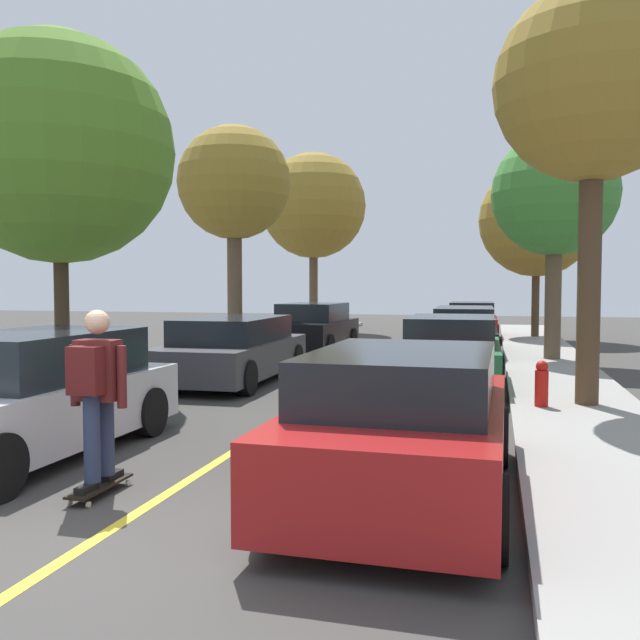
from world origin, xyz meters
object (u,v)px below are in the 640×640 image
Objects in this scene: parked_car_left_far at (313,329)px; street_tree_right_far at (537,220)px; street_tree_right_near at (555,195)px; street_tree_left_nearest at (59,149)px; street_tree_right_nearest at (593,86)px; parked_car_right_far at (465,332)px; street_tree_left_far at (313,206)px; parked_car_left_nearest at (28,397)px; parked_car_right_nearest at (404,425)px; fire_hydrant at (542,384)px; parked_car_left_near at (233,350)px; skateboarder at (96,387)px; street_tree_left_near at (234,185)px; skateboard at (100,486)px; parked_car_right_near at (451,353)px; parked_car_right_farthest at (472,321)px.

street_tree_right_far reaches higher than parked_car_left_far.
street_tree_left_nearest is at bearing -140.01° from street_tree_right_near.
street_tree_right_nearest is (8.76, 0.73, 0.65)m from street_tree_left_nearest.
parked_car_right_far is 7.62m from street_tree_right_far.
street_tree_left_far reaches higher than street_tree_right_far.
parked_car_left_nearest is at bearing -109.42° from street_tree_right_far.
parked_car_right_nearest reaches higher than fire_hydrant.
street_tree_left_nearest is at bearing -120.46° from street_tree_right_far.
parked_car_left_near is at bearing -126.09° from parked_car_right_far.
skateboarder is at bearing -129.70° from fire_hydrant.
street_tree_left_near is at bearing -176.68° from parked_car_right_far.
skateboard is at bearing -112.29° from street_tree_right_near.
street_tree_left_near is at bearing 90.00° from street_tree_left_nearest.
parked_car_left_nearest reaches higher than parked_car_right_near.
parked_car_right_nearest is at bearing -96.57° from street_tree_right_far.
parked_car_right_nearest is 0.63× the size of street_tree_left_near.
street_tree_right_nearest is at bearing -81.00° from parked_car_right_farthest.
street_tree_right_near reaches higher than skateboarder.
street_tree_left_nearest is at bearing -104.05° from parked_car_left_far.
street_tree_left_nearest is at bearing -130.88° from parked_car_left_near.
fire_hydrant is (8.07, -7.82, -4.40)m from street_tree_left_near.
parked_car_right_near is at bearing 136.32° from street_tree_right_nearest.
parked_car_right_nearest is at bearing -90.00° from parked_car_right_farthest.
street_tree_left_near is (-6.57, -6.42, 4.23)m from parked_car_right_farthest.
street_tree_right_far reaches higher than street_tree_right_near.
parked_car_left_near is at bearing -81.38° from street_tree_left_far.
parked_car_right_near is at bearing 3.81° from parked_car_left_near.
street_tree_left_near reaches higher than parked_car_right_far.
street_tree_right_nearest is 14.18m from street_tree_right_far.
street_tree_right_far reaches higher than skateboard.
skateboard is at bearing -98.17° from parked_car_right_farthest.
parked_car_left_nearest is 0.66× the size of street_tree_right_nearest.
parked_car_left_near is 0.76× the size of street_tree_left_nearest.
fire_hydrant is (5.88, 4.07, -0.21)m from parked_car_left_nearest.
street_tree_left_near is at bearing 135.89° from fire_hydrant.
street_tree_left_far is at bearing 96.04° from parked_car_left_nearest.
street_tree_left_far is at bearing 107.27° from parked_car_right_nearest.
street_tree_right_nearest is at bearing -74.31° from parked_car_right_far.
skateboard is at bearing -129.90° from fire_hydrant.
parked_car_right_nearest reaches higher than parked_car_right_far.
skateboarder is (1.59, -13.59, 0.34)m from parked_car_left_far.
parked_car_left_far is at bearing 75.95° from street_tree_left_nearest.
skateboarder is (3.79, -4.82, -3.29)m from street_tree_left_nearest.
parked_car_right_farthest is 0.67× the size of street_tree_right_far.
parked_car_right_farthest is 8.34m from street_tree_right_near.
parked_car_left_far is at bearing 96.71° from skateboard.
street_tree_right_far is at bearing 90.00° from street_tree_right_nearest.
street_tree_right_far is at bearing 75.84° from skateboarder.
parked_car_left_far is at bearing -136.96° from street_tree_right_far.
skateboarder is (3.79, -12.98, -3.84)m from street_tree_left_near.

